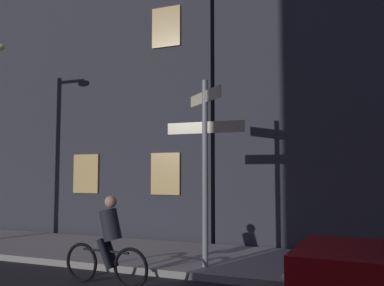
% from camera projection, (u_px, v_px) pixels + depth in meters
% --- Properties ---
extents(sidewalk_kerb, '(40.00, 3.08, 0.14)m').
position_uv_depth(sidewalk_kerb, '(197.00, 258.00, 9.12)').
color(sidewalk_kerb, '#9E9991').
rests_on(sidewalk_kerb, ground_plane).
extents(signpost, '(1.68, 1.01, 3.81)m').
position_uv_depth(signpost, '(205.00, 155.00, 8.22)').
color(signpost, gray).
rests_on(signpost, sidewalk_kerb).
extents(cyclist, '(1.82, 0.36, 1.61)m').
position_uv_depth(cyclist, '(108.00, 244.00, 7.21)').
color(cyclist, black).
rests_on(cyclist, ground_plane).
extents(building_left_block, '(13.64, 9.01, 15.96)m').
position_uv_depth(building_left_block, '(99.00, 41.00, 18.05)').
color(building_left_block, '#383842').
rests_on(building_left_block, ground_plane).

